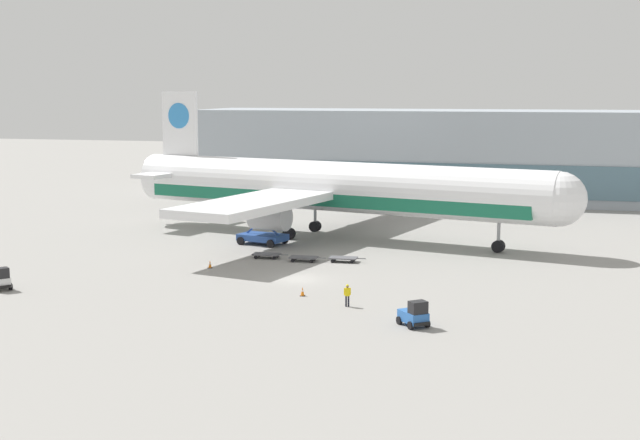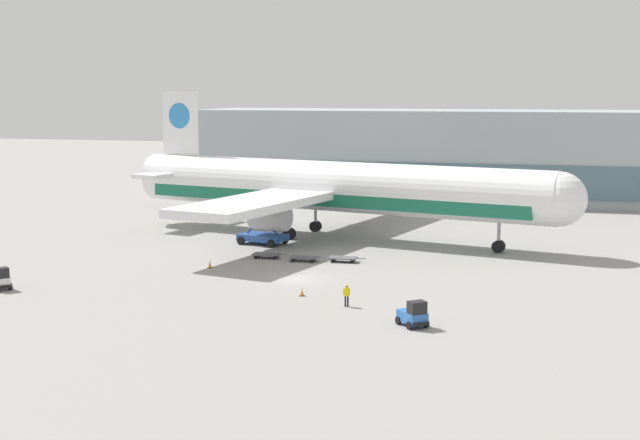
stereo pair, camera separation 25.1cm
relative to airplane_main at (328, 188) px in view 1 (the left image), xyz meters
The scene contains 12 objects.
ground_plane 24.20m from the airplane_main, 82.08° to the right, with size 400.00×400.00×0.00m, color gray.
terminal_building 44.65m from the airplane_main, 71.60° to the left, with size 90.00×18.20×14.00m.
airplane_main is the anchor object (origin of this frame).
scissor_lift_loader 9.49m from the airplane_main, 133.19° to the right, with size 5.74×4.36×4.88m.
baggage_tug_foreground 40.07m from the airplane_main, 121.35° to the right, with size 2.77×2.69×2.00m.
baggage_tug_mid 40.45m from the airplane_main, 66.51° to the right, with size 2.68×2.78×2.00m.
baggage_dolly_lead 15.43m from the airplane_main, 101.42° to the right, with size 3.74×1.65×0.48m.
baggage_dolly_second 15.86m from the airplane_main, 84.94° to the right, with size 3.74×1.65×0.48m.
baggage_dolly_third 16.03m from the airplane_main, 69.54° to the right, with size 3.74×1.65×0.48m.
ground_crew_near 34.02m from the airplane_main, 72.95° to the right, with size 0.53×0.35×1.83m.
traffic_cone_near 30.52m from the airplane_main, 79.67° to the right, with size 0.40×0.40×0.78m.
traffic_cone_far 22.15m from the airplane_main, 107.92° to the right, with size 0.40×0.40×0.76m.
Camera 1 is at (22.33, -76.71, 17.22)m, focal length 50.00 mm.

